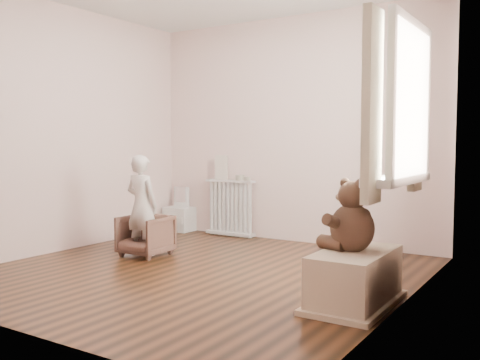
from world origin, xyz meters
The scene contains 19 objects.
floor centered at (0.00, 0.00, 0.00)m, with size 3.60×3.60×0.01m, color black.
back_wall centered at (0.00, 1.80, 1.30)m, with size 3.60×0.02×2.60m, color white.
front_wall centered at (0.00, -1.80, 1.30)m, with size 3.60×0.02×2.60m, color white.
left_wall centered at (-1.80, 0.00, 1.30)m, with size 0.02×3.60×2.60m, color white.
right_wall centered at (1.80, 0.00, 1.30)m, with size 0.02×3.60×2.60m, color white.
window centered at (1.76, 0.30, 1.45)m, with size 0.03×0.90×1.10m, color white.
window_sill centered at (1.67, 0.30, 0.87)m, with size 0.22×1.10×0.06m, color silver.
curtain_left centered at (1.65, -0.27, 1.39)m, with size 0.06×0.26×1.30m, color #BAB394.
curtain_right centered at (1.65, 0.87, 1.39)m, with size 0.06×0.26×1.30m, color #BAB394.
radiator centered at (-0.77, 1.68, 0.39)m, with size 0.66×0.12×0.69m, color silver.
paper_doll centered at (-0.90, 1.68, 0.84)m, with size 0.18×0.02×0.30m, color beige.
tin_a centered at (-0.63, 1.68, 0.73)m, with size 0.11×0.11×0.07m, color #A59E8C.
tin_b centered at (-0.53, 1.68, 0.72)m, with size 0.08×0.08×0.05m, color #A59E8C.
toy_vanity centered at (-1.55, 1.65, 0.28)m, with size 0.36×0.26×0.57m, color silver.
armchair centered at (-0.86, 0.25, 0.21)m, with size 0.45×0.46×0.42m, color #4F3227.
child centered at (-0.86, 0.20, 0.52)m, with size 0.37×0.24×1.01m, color silver.
toy_bench centered at (1.52, -0.19, 0.20)m, with size 0.44×0.82×0.39m, color beige.
teddy_bear centered at (1.49, -0.19, 0.67)m, with size 0.41×0.32×0.50m, color #342117, non-canonical shape.
plush_cat centered at (1.66, 0.70, 1.00)m, with size 0.18×0.29×0.24m, color #655D58, non-canonical shape.
Camera 1 is at (2.82, -3.77, 1.15)m, focal length 40.00 mm.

